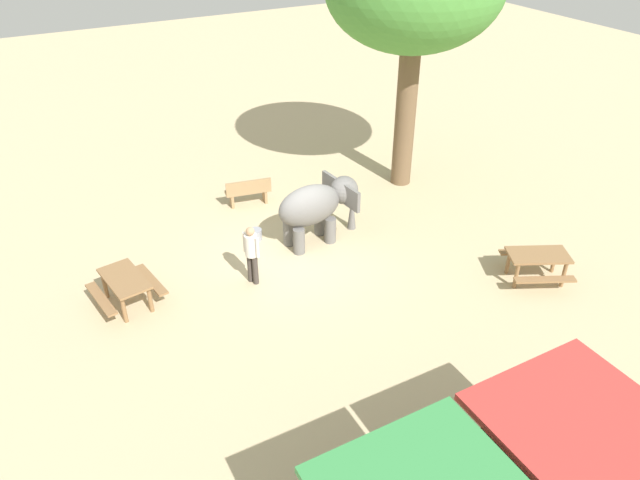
# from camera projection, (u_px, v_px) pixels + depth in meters

# --- Properties ---
(ground_plane) EXTENTS (60.00, 60.00, 0.00)m
(ground_plane) POSITION_uv_depth(u_px,v_px,m) (296.00, 252.00, 16.34)
(ground_plane) COLOR tan
(elephant) EXTENTS (2.54, 1.70, 1.75)m
(elephant) POSITION_uv_depth(u_px,v_px,m) (318.00, 205.00, 16.29)
(elephant) COLOR slate
(elephant) RESTS_ON ground_plane
(person_handler) EXTENTS (0.32, 0.47, 1.62)m
(person_handler) POSITION_uv_depth(u_px,v_px,m) (251.00, 251.00, 14.68)
(person_handler) COLOR #3F3833
(person_handler) RESTS_ON ground_plane
(wooden_bench) EXTENTS (1.45, 0.65, 0.88)m
(wooden_bench) POSITION_uv_depth(u_px,v_px,m) (248.00, 191.00, 18.39)
(wooden_bench) COLOR #9E7A51
(wooden_bench) RESTS_ON ground_plane
(picnic_table_near) EXTENTS (1.70, 1.72, 0.78)m
(picnic_table_near) POSITION_uv_depth(u_px,v_px,m) (125.00, 284.00, 14.12)
(picnic_table_near) COLOR olive
(picnic_table_near) RESTS_ON ground_plane
(picnic_table_far) EXTENTS (2.00, 1.99, 0.78)m
(picnic_table_far) POSITION_uv_depth(u_px,v_px,m) (537.00, 260.00, 14.97)
(picnic_table_far) COLOR olive
(picnic_table_far) RESTS_ON ground_plane
(feed_bucket) EXTENTS (0.36, 0.36, 0.32)m
(feed_bucket) POSITION_uv_depth(u_px,v_px,m) (256.00, 234.00, 16.83)
(feed_bucket) COLOR gray
(feed_bucket) RESTS_ON ground_plane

